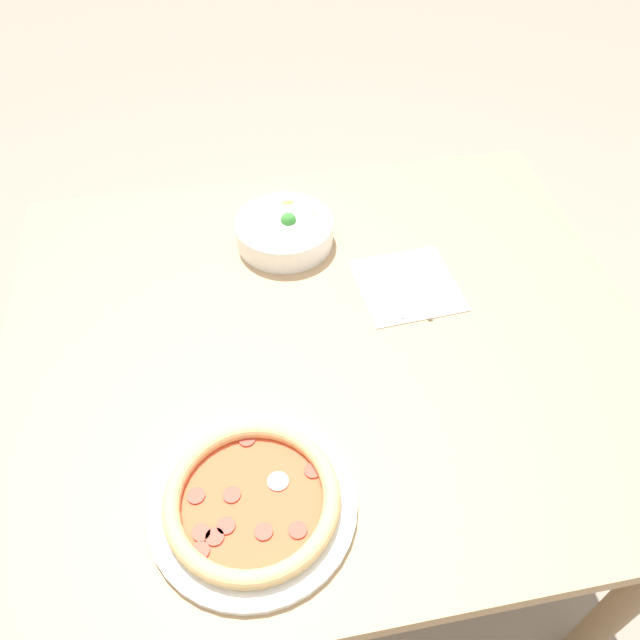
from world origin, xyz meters
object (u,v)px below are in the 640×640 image
(pizza, at_px, (252,501))
(fork, at_px, (394,286))
(bowl, at_px, (285,230))
(knife, at_px, (420,285))

(pizza, distance_m, fork, 0.51)
(bowl, xyz_separation_m, knife, (0.24, -0.18, -0.03))
(pizza, relative_size, fork, 1.77)
(pizza, height_order, bowl, bowl)
(bowl, xyz_separation_m, fork, (0.19, -0.18, -0.03))
(pizza, xyz_separation_m, bowl, (0.13, 0.58, 0.01))
(knife, bearing_deg, pizza, 140.78)
(knife, bearing_deg, bowl, 56.40)
(pizza, distance_m, bowl, 0.59)
(pizza, bearing_deg, knife, 46.62)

